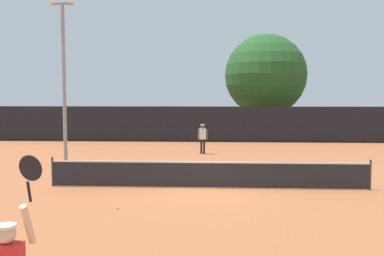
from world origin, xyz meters
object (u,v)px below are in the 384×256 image
at_px(tennis_ball, 118,208).
at_px(large_tree, 266,75).
at_px(player_receiving, 203,136).
at_px(light_pole, 64,70).
at_px(parked_car_near, 185,125).
at_px(parked_car_mid, 228,124).

height_order(tennis_ball, large_tree, large_tree).
bearing_deg(large_tree, player_receiving, -113.11).
height_order(light_pole, large_tree, large_tree).
bearing_deg(player_receiving, tennis_ball, 79.94).
bearing_deg(player_receiving, parked_car_near, -81.54).
relative_size(light_pole, parked_car_mid, 1.86).
distance_m(player_receiving, light_pole, 8.41).
distance_m(player_receiving, large_tree, 13.06).
bearing_deg(parked_car_near, player_receiving, -82.43).
bearing_deg(tennis_ball, large_tree, 73.37).
bearing_deg(player_receiving, large_tree, -113.11).
height_order(parked_car_near, parked_car_mid, same).
height_order(tennis_ball, light_pole, light_pole).
xyz_separation_m(light_pole, parked_car_mid, (8.56, 18.95, -3.79)).
relative_size(player_receiving, parked_car_mid, 0.39).
bearing_deg(parked_car_near, tennis_ball, -91.27).
relative_size(light_pole, parked_car_near, 1.89).
relative_size(player_receiving, large_tree, 0.20).
bearing_deg(light_pole, parked_car_mid, 65.69).
xyz_separation_m(large_tree, parked_car_near, (-6.85, 1.84, -4.26)).
bearing_deg(parked_car_mid, light_pole, -117.28).
distance_m(light_pole, large_tree, 19.05).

